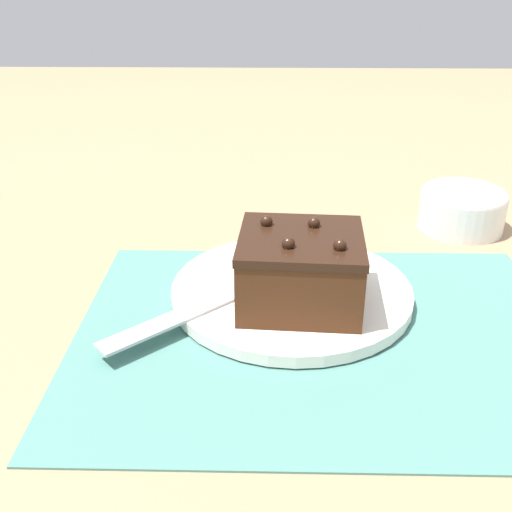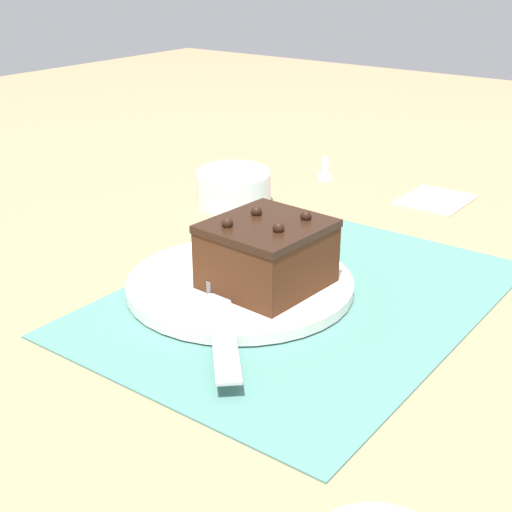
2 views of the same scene
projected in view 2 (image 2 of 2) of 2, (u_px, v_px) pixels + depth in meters
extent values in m
plane|color=#9E7F5B|center=(303.00, 299.00, 0.76)|extent=(3.00, 3.00, 0.00)
cube|color=slate|center=(303.00, 297.00, 0.75)|extent=(0.46, 0.34, 0.00)
cylinder|color=white|center=(240.00, 284.00, 0.77)|extent=(0.24, 0.24, 0.01)
cube|color=#472614|center=(267.00, 258.00, 0.74)|extent=(0.12, 0.11, 0.06)
cube|color=black|center=(267.00, 226.00, 0.73)|extent=(0.12, 0.11, 0.01)
sphere|color=black|center=(227.00, 223.00, 0.71)|extent=(0.01, 0.01, 0.01)
sphere|color=black|center=(278.00, 228.00, 0.70)|extent=(0.01, 0.01, 0.01)
sphere|color=black|center=(256.00, 211.00, 0.74)|extent=(0.01, 0.01, 0.01)
sphere|color=black|center=(306.00, 216.00, 0.73)|extent=(0.01, 0.01, 0.01)
cube|color=slate|center=(214.00, 273.00, 0.76)|extent=(0.07, 0.07, 0.01)
cube|color=#B7BABF|center=(221.00, 333.00, 0.65)|extent=(0.14, 0.13, 0.00)
cylinder|color=white|center=(234.00, 189.00, 1.03)|extent=(0.11, 0.11, 0.05)
torus|color=white|center=(234.00, 174.00, 1.02)|extent=(0.11, 0.11, 0.02)
cube|color=beige|center=(435.00, 199.00, 1.04)|extent=(0.11, 0.09, 0.01)
cube|color=#B7BABF|center=(325.00, 164.00, 1.22)|extent=(0.10, 0.06, 0.01)
cube|color=#B7BABF|center=(325.00, 177.00, 1.15)|extent=(0.05, 0.04, 0.01)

